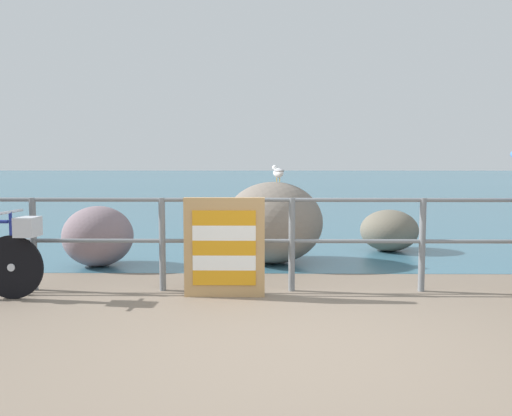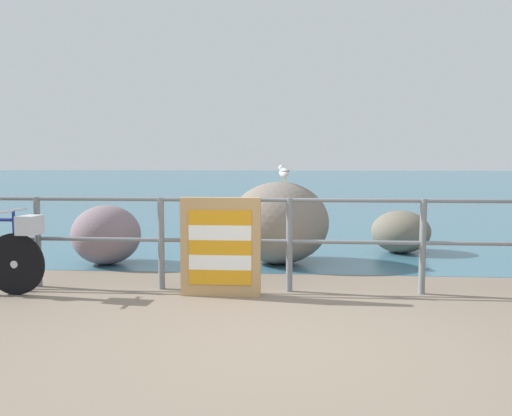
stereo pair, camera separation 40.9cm
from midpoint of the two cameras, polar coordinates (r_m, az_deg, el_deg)
name	(u,v)px [view 1 (the left image)]	position (r m, az deg, el deg)	size (l,w,h in m)	color
ground_plane	(270,195)	(24.04, 1.05, 1.39)	(120.00, 120.00, 0.10)	#756656
sea_surface	(267,177)	(51.68, 0.91, 3.29)	(120.00, 90.00, 0.01)	#38667A
promenade_railing	(292,233)	(5.81, 1.83, -2.69)	(8.56, 0.07, 1.02)	slate
folded_deckchair_stack	(224,247)	(5.61, -5.48, -4.20)	(0.84, 0.10, 1.04)	tan
breakwater_boulder_main	(273,223)	(7.45, 0.29, -1.57)	(1.38, 1.32, 1.14)	slate
breakwater_boulder_left	(98,236)	(7.61, -17.98, -2.88)	(0.95, 0.93, 0.82)	slate
breakwater_boulder_right	(389,230)	(8.70, 12.71, -2.35)	(0.91, 0.89, 0.66)	#696253
seagull	(278,172)	(7.39, 0.79, 3.88)	(0.21, 0.34, 0.23)	gold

